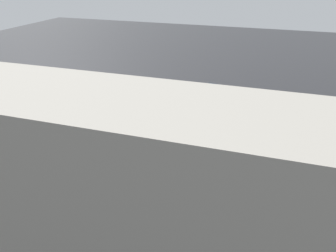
% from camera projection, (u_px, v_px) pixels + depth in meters
% --- Properties ---
extents(ground_plane, '(60.00, 60.00, 0.00)m').
position_uv_depth(ground_plane, '(245.00, 142.00, 16.06)').
color(ground_plane, black).
extents(kerb_strip, '(24.00, 3.20, 0.04)m').
position_uv_depth(kerb_strip, '(225.00, 195.00, 12.44)').
color(kerb_strip, gray).
rests_on(kerb_strip, ground).
extents(moving_hatchback, '(4.23, 2.78, 2.06)m').
position_uv_depth(moving_hatchback, '(218.00, 113.00, 16.45)').
color(moving_hatchback, orange).
rests_on(moving_hatchback, ground).
extents(fire_hydrant, '(0.42, 0.31, 0.80)m').
position_uv_depth(fire_hydrant, '(135.00, 148.00, 14.71)').
color(fire_hydrant, gold).
rests_on(fire_hydrant, ground).
extents(pedestrian, '(0.30, 0.56, 1.22)m').
position_uv_depth(pedestrian, '(114.00, 140.00, 14.73)').
color(pedestrian, '#1E8C4C').
rests_on(pedestrian, ground).
extents(metal_railing, '(8.23, 0.04, 1.05)m').
position_uv_depth(metal_railing, '(266.00, 213.00, 10.42)').
color(metal_railing, '#B7BABF').
rests_on(metal_railing, ground).
extents(sign_post, '(0.07, 0.44, 2.40)m').
position_uv_depth(sign_post, '(117.00, 130.00, 13.45)').
color(sign_post, '#4C4C51').
rests_on(sign_post, ground).
extents(puddle_patch, '(3.82, 3.82, 0.01)m').
position_uv_depth(puddle_patch, '(216.00, 136.00, 16.60)').
color(puddle_patch, black).
rests_on(puddle_patch, ground).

